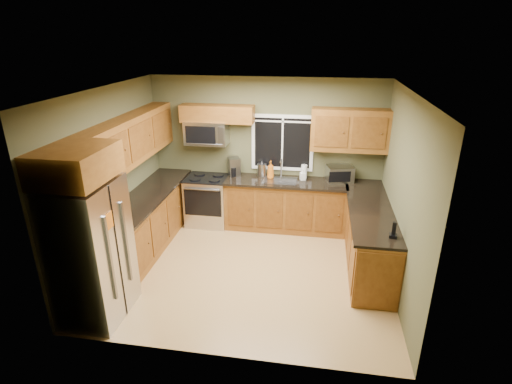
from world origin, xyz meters
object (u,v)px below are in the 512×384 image
(cordless_phone, at_px, (393,233))
(refrigerator, at_px, (91,252))
(microwave, at_px, (207,133))
(soap_bottle_a, at_px, (271,170))
(coffee_maker, at_px, (234,167))
(soap_bottle_b, at_px, (303,175))
(paper_towel_roll, at_px, (304,171))
(toaster_oven, at_px, (340,174))
(kettle, at_px, (262,169))
(range, at_px, (208,200))

(cordless_phone, bearing_deg, refrigerator, -166.38)
(refrigerator, height_order, microwave, microwave)
(soap_bottle_a, relative_size, cordless_phone, 1.50)
(coffee_maker, xyz_separation_m, soap_bottle_b, (1.27, -0.06, -0.05))
(cordless_phone, bearing_deg, paper_towel_roll, 120.99)
(toaster_oven, bearing_deg, soap_bottle_a, -177.51)
(paper_towel_roll, distance_m, cordless_phone, 2.43)
(coffee_maker, distance_m, soap_bottle_a, 0.69)
(toaster_oven, height_order, cordless_phone, toaster_oven)
(kettle, distance_m, paper_towel_roll, 0.77)
(toaster_oven, bearing_deg, coffee_maker, 179.35)
(coffee_maker, relative_size, kettle, 1.11)
(toaster_oven, distance_m, soap_bottle_a, 1.22)
(refrigerator, bearing_deg, cordless_phone, 13.62)
(range, height_order, microwave, microwave)
(toaster_oven, height_order, kettle, kettle)
(microwave, height_order, paper_towel_roll, microwave)
(range, bearing_deg, coffee_maker, 19.31)
(cordless_phone, bearing_deg, soap_bottle_a, 133.21)
(refrigerator, height_order, coffee_maker, refrigerator)
(toaster_oven, bearing_deg, soap_bottle_b, -176.24)
(kettle, bearing_deg, coffee_maker, -178.65)
(kettle, relative_size, paper_towel_roll, 1.08)
(range, relative_size, cordless_phone, 4.32)
(range, bearing_deg, toaster_oven, 3.50)
(toaster_oven, xyz_separation_m, soap_bottle_a, (-1.22, -0.05, 0.02))
(coffee_maker, bearing_deg, paper_towel_roll, 1.88)
(soap_bottle_a, bearing_deg, paper_towel_roll, 11.11)
(soap_bottle_b, bearing_deg, refrigerator, -130.32)
(refrigerator, xyz_separation_m, microwave, (0.69, 2.91, 0.83))
(refrigerator, relative_size, range, 1.92)
(toaster_oven, relative_size, soap_bottle_b, 2.55)
(refrigerator, height_order, cordless_phone, refrigerator)
(microwave, distance_m, kettle, 1.20)
(paper_towel_roll, relative_size, cordless_phone, 1.26)
(paper_towel_roll, xyz_separation_m, cordless_phone, (1.25, -2.08, -0.06))
(soap_bottle_b, distance_m, cordless_phone, 2.35)
(kettle, relative_size, soap_bottle_b, 1.45)
(toaster_oven, distance_m, soap_bottle_b, 0.64)
(soap_bottle_b, bearing_deg, kettle, 174.21)
(coffee_maker, height_order, soap_bottle_a, coffee_maker)
(paper_towel_roll, bearing_deg, toaster_oven, -5.82)
(paper_towel_roll, bearing_deg, soap_bottle_b, -98.32)
(kettle, xyz_separation_m, paper_towel_roll, (0.77, 0.03, -0.01))
(refrigerator, relative_size, kettle, 6.12)
(range, height_order, cordless_phone, cordless_phone)
(toaster_oven, xyz_separation_m, cordless_phone, (0.62, -2.02, -0.07))
(kettle, height_order, cordless_phone, kettle)
(paper_towel_roll, relative_size, soap_bottle_a, 0.84)
(soap_bottle_a, distance_m, cordless_phone, 2.70)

